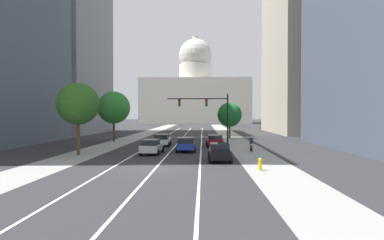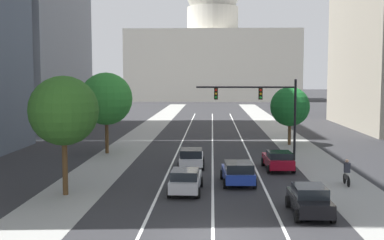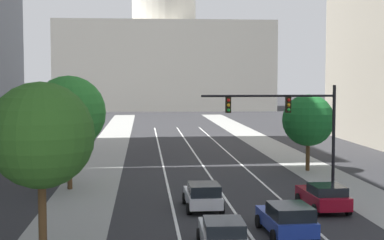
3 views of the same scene
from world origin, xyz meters
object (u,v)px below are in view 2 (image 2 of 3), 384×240
Objects in this scene: car_silver at (186,180)px; street_tree_near_left at (64,111)px; car_black at (309,200)px; cyclist at (347,173)px; traffic_signal_mast at (264,103)px; car_white at (191,157)px; car_crimson at (278,160)px; capitol_building at (212,55)px; car_blue at (238,172)px; street_tree_near_right at (290,107)px; street_tree_mid_left at (106,99)px.

car_silver is 0.61× the size of street_tree_near_left.
cyclist is at bearing -29.21° from car_black.
traffic_signal_mast is 18.05m from street_tree_near_left.
car_crimson is at bearing -97.20° from car_white.
street_tree_near_left is (-17.46, -3.20, 4.18)m from cyclist.
cyclist is (10.31, -5.74, 0.06)m from car_white.
capitol_building is 103.72m from traffic_signal_mast.
car_white is (-3.29, 5.72, -0.02)m from car_blue.
street_tree_near_right is (9.57, 20.99, 3.17)m from car_silver.
cyclist is (3.75, 6.82, 0.06)m from car_black.
street_tree_near_left reaches higher than car_white.
street_tree_near_left reaches higher than street_tree_near_right.
car_black is at bearing -87.64° from capitol_building.
traffic_signal_mast is at bearing -111.50° from street_tree_near_right.
capitol_building is 11.89× the size of car_white.
street_tree_near_right is (3.67, 9.33, -0.87)m from traffic_signal_mast.
car_black is at bearing -14.78° from street_tree_near_left.
cyclist is at bearing -92.93° from car_blue.
street_tree_mid_left is at bearing 36.94° from car_black.
car_black reaches higher than car_white.
street_tree_mid_left reaches higher than street_tree_near_right.
car_black reaches higher than car_crimson.
car_silver is at bearing -114.50° from street_tree_near_right.
street_tree_mid_left is (-14.61, 7.32, 4.23)m from car_crimson.
car_crimson is 0.99× the size of car_silver.
cyclist is at bearing -33.90° from street_tree_mid_left.
car_blue is at bearing -89.16° from capitol_building.
street_tree_mid_left is (-8.04, 14.71, 4.23)m from car_silver.
street_tree_near_right is at bearing -7.12° from car_black.
traffic_signal_mast is at bearing -12.35° from street_tree_mid_left.
street_tree_near_right reaches higher than car_crimson.
capitol_building reaches higher than car_white.
car_blue is 1.04× the size of car_black.
car_crimson is 6.26m from cyclist.
car_black is 0.57× the size of street_tree_near_left.
capitol_building is at bearing -1.78° from car_white.
street_tree_near_left is (-10.44, -3.22, 4.22)m from car_blue.
capitol_building is 94.76m from street_tree_near_right.
car_black is (4.92, -119.39, -12.58)m from capitol_building.
car_white is 0.58× the size of street_tree_near_left.
street_tree_near_left reaches higher than cyclist.
traffic_signal_mast is at bearing -18.39° from car_blue.
car_crimson is 0.61× the size of street_tree_near_left.
cyclist is (8.67, -112.57, -12.52)m from capitol_building.
street_tree_near_left is (-7.15, -8.94, 4.24)m from car_white.
street_tree_near_right is at bearing -14.66° from car_crimson.
street_tree_near_right is 18.72m from street_tree_mid_left.
street_tree_near_right is at bearing -85.18° from capitol_building.
capitol_building is 113.59m from cyclist.
car_crimson is 1.05× the size of car_white.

